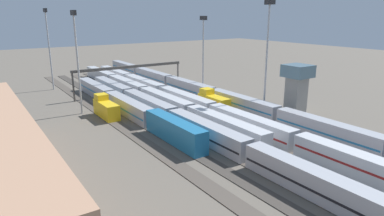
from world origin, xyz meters
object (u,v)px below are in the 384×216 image
(train_on_track_5, at_px, (125,105))
(train_on_track_3, at_px, (144,93))
(train_on_track_4, at_px, (173,117))
(train_on_track_1, at_px, (213,102))
(signal_gantry, at_px, (130,69))
(train_on_track_2, at_px, (185,100))
(light_mast_2, at_px, (267,43))
(train_on_track_0, at_px, (208,93))
(light_mast_0, at_px, (203,44))
(train_on_track_6, at_px, (106,108))
(control_tower, at_px, (297,85))
(light_mast_3, at_px, (48,38))
(light_mast_1, at_px, (76,49))

(train_on_track_5, distance_m, train_on_track_3, 13.87)
(train_on_track_5, xyz_separation_m, train_on_track_4, (-15.04, -5.00, -0.09))
(train_on_track_1, bearing_deg, signal_gantry, 19.21)
(train_on_track_2, bearing_deg, light_mast_2, -139.56)
(train_on_track_2, xyz_separation_m, train_on_track_4, (-10.91, 10.00, -0.01))
(train_on_track_0, distance_m, light_mast_2, 24.21)
(train_on_track_0, xyz_separation_m, light_mast_0, (7.40, -3.35, 13.13))
(train_on_track_6, bearing_deg, train_on_track_4, -145.40)
(train_on_track_0, bearing_deg, train_on_track_4, 125.17)
(train_on_track_1, distance_m, control_tower, 21.07)
(train_on_track_1, xyz_separation_m, signal_gantry, (28.70, 10.00, 5.50))
(light_mast_2, bearing_deg, light_mast_3, 31.94)
(light_mast_1, distance_m, control_tower, 53.76)
(light_mast_2, distance_m, control_tower, 13.20)
(light_mast_1, bearing_deg, train_on_track_3, -78.25)
(train_on_track_6, xyz_separation_m, control_tower, (-22.15, -40.85, 4.86))
(train_on_track_0, bearing_deg, train_on_track_3, 54.83)
(light_mast_3, height_order, control_tower, light_mast_3)
(train_on_track_1, xyz_separation_m, control_tower, (-13.00, -15.85, 4.86))
(signal_gantry, height_order, control_tower, control_tower)
(train_on_track_5, bearing_deg, light_mast_1, 57.51)
(light_mast_0, bearing_deg, control_tower, -165.57)
(control_tower, bearing_deg, train_on_track_0, 26.52)
(signal_gantry, bearing_deg, train_on_track_4, 171.64)
(train_on_track_2, height_order, train_on_track_1, train_on_track_1)
(train_on_track_6, relative_size, light_mast_2, 0.37)
(train_on_track_3, relative_size, signal_gantry, 2.73)
(train_on_track_5, bearing_deg, train_on_track_0, -92.18)
(light_mast_3, bearing_deg, light_mast_1, 178.99)
(light_mast_1, bearing_deg, light_mast_0, -88.82)
(train_on_track_4, bearing_deg, light_mast_2, -101.00)
(train_on_track_4, relative_size, signal_gantry, 2.73)
(light_mast_0, distance_m, signal_gantry, 23.47)
(train_on_track_1, height_order, light_mast_0, light_mast_0)
(light_mast_1, relative_size, signal_gantry, 0.70)
(train_on_track_4, bearing_deg, train_on_track_3, -11.46)
(train_on_track_4, distance_m, light_mast_0, 34.36)
(train_on_track_2, distance_m, train_on_track_3, 14.63)
(train_on_track_3, bearing_deg, train_on_track_2, -160.02)
(train_on_track_6, bearing_deg, light_mast_2, -119.82)
(light_mast_0, relative_size, control_tower, 1.96)
(train_on_track_2, relative_size, light_mast_1, 4.86)
(train_on_track_0, xyz_separation_m, train_on_track_4, (-14.09, 20.00, -0.04))
(train_on_track_3, bearing_deg, signal_gantry, 0.00)
(train_on_track_0, height_order, light_mast_3, light_mast_3)
(light_mast_1, distance_m, signal_gantry, 24.58)
(train_on_track_5, xyz_separation_m, light_mast_3, (38.97, 8.34, 14.33))
(light_mast_2, distance_m, signal_gantry, 43.65)
(train_on_track_3, xyz_separation_m, signal_gantry, (9.38, 0.00, 5.63))
(train_on_track_2, height_order, light_mast_1, light_mast_1)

